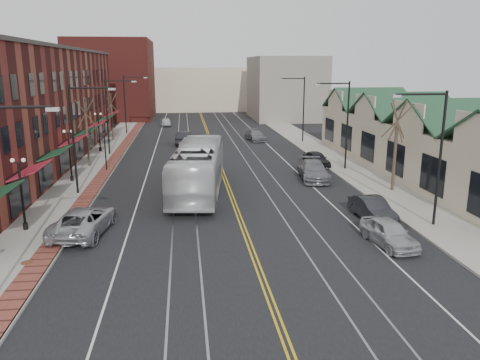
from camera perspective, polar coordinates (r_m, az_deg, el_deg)
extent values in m
plane|color=black|center=(21.81, 2.81, -12.14)|extent=(160.00, 160.00, 0.00)
cube|color=gray|center=(41.35, -18.69, -0.15)|extent=(4.00, 120.00, 0.15)
cube|color=gray|center=(43.27, 14.15, 0.76)|extent=(4.00, 120.00, 0.15)
cube|color=maroon|center=(49.05, -25.64, 7.76)|extent=(10.00, 50.00, 11.00)
cube|color=beige|center=(45.33, 21.44, 3.68)|extent=(8.00, 36.00, 4.60)
cube|color=maroon|center=(90.24, -15.21, 11.75)|extent=(14.00, 18.00, 14.00)
cube|color=beige|center=(104.49, -5.08, 11.02)|extent=(22.00, 14.00, 9.00)
cube|color=slate|center=(86.39, 5.55, 11.09)|extent=(12.00, 16.00, 11.00)
cylinder|color=black|center=(20.49, -25.97, 7.98)|extent=(3.00, 0.12, 0.12)
cube|color=#999999|center=(20.06, -21.85, 8.00)|extent=(0.50, 0.25, 0.15)
cylinder|color=black|center=(36.64, -19.64, 4.56)|extent=(0.16, 0.16, 8.00)
cylinder|color=black|center=(35.97, -17.77, 10.65)|extent=(3.00, 0.12, 0.12)
cube|color=#999999|center=(35.73, -15.36, 10.63)|extent=(0.50, 0.25, 0.15)
cylinder|color=black|center=(52.24, -15.89, 7.39)|extent=(0.16, 0.16, 8.00)
cylinder|color=black|center=(51.77, -14.50, 11.64)|extent=(3.00, 0.12, 0.12)
cube|color=#999999|center=(51.60, -12.81, 11.62)|extent=(0.50, 0.25, 0.15)
cylinder|color=black|center=(68.02, -13.85, 8.89)|extent=(0.16, 0.16, 8.00)
cylinder|color=black|center=(67.66, -12.75, 12.16)|extent=(3.00, 0.12, 0.12)
cube|color=#999999|center=(67.54, -11.45, 12.13)|extent=(0.50, 0.25, 0.15)
cylinder|color=black|center=(29.85, 23.19, 2.29)|extent=(0.16, 0.16, 8.00)
cylinder|color=black|center=(28.68, 21.28, 9.72)|extent=(3.00, 0.12, 0.12)
cube|color=#999999|center=(28.01, 18.52, 9.66)|extent=(0.50, 0.25, 0.15)
cylinder|color=black|center=(44.24, 12.94, 6.48)|extent=(0.16, 0.16, 8.00)
cylinder|color=black|center=(43.46, 11.31, 11.47)|extent=(3.00, 0.12, 0.12)
cube|color=#999999|center=(43.02, 9.37, 11.40)|extent=(0.50, 0.25, 0.15)
cylinder|color=black|center=(59.46, 7.76, 8.51)|extent=(0.16, 0.16, 8.00)
cylinder|color=black|center=(58.88, 6.43, 12.20)|extent=(3.00, 0.12, 0.12)
cube|color=#999999|center=(58.56, 4.97, 12.13)|extent=(0.50, 0.25, 0.15)
cylinder|color=black|center=(30.33, -24.69, -5.13)|extent=(0.28, 0.28, 0.40)
cylinder|color=black|center=(29.83, -25.03, -1.85)|extent=(0.14, 0.14, 4.00)
cube|color=black|center=(29.40, -25.43, 1.90)|extent=(0.60, 0.06, 0.06)
sphere|color=white|center=(29.47, -26.01, 2.17)|extent=(0.24, 0.24, 0.24)
sphere|color=white|center=(29.28, -24.90, 2.21)|extent=(0.24, 0.24, 0.24)
cylinder|color=black|center=(41.47, -19.80, 0.19)|extent=(0.28, 0.28, 0.40)
cylinder|color=black|center=(41.11, -20.00, 2.63)|extent=(0.14, 0.14, 4.00)
cube|color=black|center=(40.79, -20.23, 5.38)|extent=(0.60, 0.06, 0.06)
sphere|color=white|center=(40.84, -20.66, 5.57)|extent=(0.24, 0.24, 0.24)
sphere|color=white|center=(40.70, -19.84, 5.61)|extent=(0.24, 0.24, 0.24)
cylinder|color=black|center=(54.92, -16.66, 3.62)|extent=(0.28, 0.28, 0.40)
cylinder|color=black|center=(54.65, -16.79, 5.47)|extent=(0.14, 0.14, 4.00)
cube|color=black|center=(54.41, -16.93, 7.55)|extent=(0.60, 0.06, 0.06)
sphere|color=white|center=(54.45, -17.26, 7.69)|extent=(0.24, 0.24, 0.24)
sphere|color=white|center=(54.35, -16.63, 7.73)|extent=(0.24, 0.24, 0.24)
cylinder|color=#382B21|center=(46.75, -18.08, 4.61)|extent=(0.24, 0.24, 4.90)
cylinder|color=#382B21|center=(46.44, -18.32, 7.71)|extent=(0.58, 1.37, 2.90)
cylinder|color=#382B21|center=(46.44, -18.32, 7.71)|extent=(1.60, 0.66, 2.78)
cylinder|color=#382B21|center=(46.44, -18.32, 7.71)|extent=(0.53, 1.23, 2.96)
cylinder|color=#382B21|center=(46.44, -18.32, 7.71)|extent=(1.69, 1.03, 2.64)
cylinder|color=#382B21|center=(46.44, -18.32, 7.71)|extent=(1.78, 1.29, 2.48)
cylinder|color=#382B21|center=(62.40, -15.32, 6.80)|extent=(0.24, 0.24, 4.55)
cylinder|color=#382B21|center=(62.18, -15.46, 8.97)|extent=(0.55, 1.28, 2.69)
cylinder|color=#382B21|center=(62.18, -15.46, 8.97)|extent=(1.49, 0.62, 2.58)
cylinder|color=#382B21|center=(62.18, -15.46, 8.97)|extent=(0.50, 1.15, 2.75)
cylinder|color=#382B21|center=(62.18, -15.46, 8.97)|extent=(1.57, 0.97, 2.45)
cylinder|color=#382B21|center=(62.18, -15.46, 8.97)|extent=(1.66, 1.20, 2.30)
cylinder|color=#382B21|center=(37.52, 18.33, 2.73)|extent=(0.24, 0.24, 5.25)
cylinder|color=#382B21|center=(37.13, 18.65, 6.86)|extent=(0.61, 1.46, 3.10)
cylinder|color=#382B21|center=(37.13, 18.65, 6.86)|extent=(1.70, 0.70, 2.97)
cylinder|color=#382B21|center=(37.13, 18.65, 6.86)|extent=(0.56, 1.31, 3.17)
cylinder|color=#382B21|center=(37.13, 18.65, 6.86)|extent=(1.80, 1.10, 2.82)
cylinder|color=#382B21|center=(37.13, 18.65, 6.86)|extent=(1.90, 1.37, 2.65)
cylinder|color=#592D19|center=(25.45, -24.53, -9.14)|extent=(0.60, 0.60, 0.02)
cylinder|color=#592D19|center=(29.93, -21.72, -5.47)|extent=(0.60, 0.60, 0.02)
cylinder|color=black|center=(44.61, -16.08, 3.23)|extent=(0.12, 0.12, 3.20)
imported|color=black|center=(44.33, -16.23, 5.45)|extent=(0.18, 0.15, 0.90)
imported|color=silver|center=(35.76, -5.13, 1.46)|extent=(4.86, 14.03, 3.83)
imported|color=#A9ABB0|center=(28.58, -18.53, -4.73)|extent=(3.41, 6.07, 1.60)
imported|color=#ADAFB4|center=(26.74, 17.69, -6.14)|extent=(2.19, 4.38, 1.43)
imported|color=#222328|center=(30.70, 15.86, -3.43)|extent=(1.82, 4.45, 1.43)
imported|color=slate|center=(40.39, 8.94, 1.16)|extent=(2.88, 5.75, 1.60)
imported|color=black|center=(45.97, 9.30, 2.56)|extent=(2.09, 4.29, 1.41)
imported|color=black|center=(58.42, -6.82, 5.13)|extent=(2.20, 4.99, 1.59)
imported|color=slate|center=(60.89, 1.88, 5.46)|extent=(2.54, 4.92, 1.36)
imported|color=silver|center=(76.66, -9.03, 7.03)|extent=(1.87, 4.14, 1.38)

